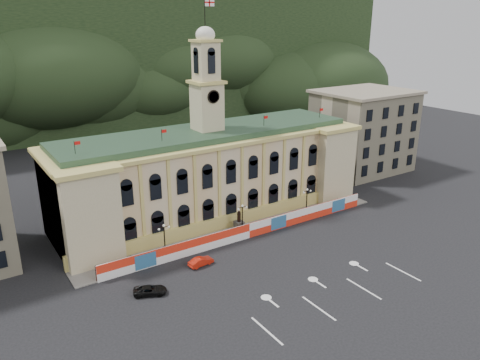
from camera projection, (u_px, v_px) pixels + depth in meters
ground at (311, 278)px, 64.63m from camera, size 260.00×260.00×0.00m
lane_markings at (336, 294)px, 60.69m from camera, size 26.00×10.00×0.02m
hill_ridge at (66, 65)px, 154.44m from camera, size 230.00×80.00×64.00m
city_hall at (209, 172)px, 83.85m from camera, size 56.20×17.60×37.10m
side_building_right at (363, 131)px, 108.39m from camera, size 21.00×17.00×18.60m
hoarding_fence at (249, 230)px, 76.13m from camera, size 50.00×0.44×2.50m
pavement at (240, 231)px, 78.59m from camera, size 56.00×5.50×0.16m
statue at (239, 225)px, 78.43m from camera, size 1.40×1.40×3.72m
lamp_left at (164, 237)px, 69.72m from camera, size 1.96×0.44×5.15m
lamp_center at (242, 216)px, 77.03m from camera, size 1.96×0.44×5.15m
lamp_right at (307, 199)px, 84.33m from camera, size 1.96×0.44×5.15m
red_sedan at (201, 261)px, 67.69m from camera, size 2.09×4.07×1.25m
black_suv at (150, 290)px, 60.56m from camera, size 5.23×5.78×1.19m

